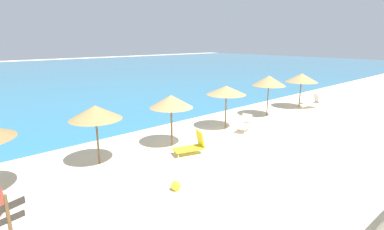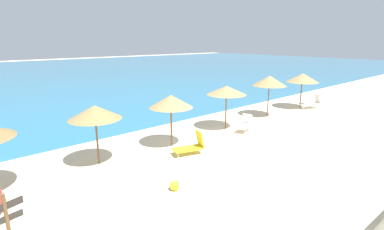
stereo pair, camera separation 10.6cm
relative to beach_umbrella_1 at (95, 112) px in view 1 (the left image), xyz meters
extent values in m
plane|color=beige|center=(5.64, -2.33, -2.32)|extent=(160.00, 160.00, 0.00)
cube|color=teal|center=(5.64, 38.21, -2.31)|extent=(160.00, 70.41, 0.01)
cylinder|color=brown|center=(0.00, 0.00, -1.23)|extent=(0.08, 0.08, 2.18)
cone|color=#9E7F4C|center=(0.00, 0.00, 0.01)|extent=(2.19, 2.19, 0.59)
cylinder|color=brown|center=(3.76, -0.31, -1.24)|extent=(0.10, 0.10, 2.16)
cone|color=tan|center=(3.76, -0.31, 0.01)|extent=(2.16, 2.16, 0.63)
cylinder|color=brown|center=(8.02, -0.13, -1.19)|extent=(0.09, 0.09, 2.26)
cone|color=tan|center=(8.02, -0.13, 0.06)|extent=(2.34, 2.34, 0.52)
cylinder|color=brown|center=(12.43, -0.10, -1.15)|extent=(0.07, 0.07, 2.34)
cone|color=tan|center=(12.43, -0.10, 0.22)|extent=(2.31, 2.31, 0.70)
cylinder|color=brown|center=(16.57, -0.28, -1.20)|extent=(0.09, 0.09, 2.22)
cone|color=tan|center=(16.57, -0.28, 0.09)|extent=(2.45, 2.45, 0.67)
cube|color=white|center=(16.98, -0.84, -1.95)|extent=(1.67, 1.26, 0.07)
cube|color=white|center=(17.64, -1.18, -1.57)|extent=(0.50, 0.67, 0.75)
cylinder|color=silver|center=(16.51, -0.31, -2.15)|extent=(0.04, 0.04, 0.33)
cylinder|color=silver|center=(16.27, -0.78, -2.15)|extent=(0.04, 0.04, 0.33)
cylinder|color=silver|center=(17.69, -0.90, -2.15)|extent=(0.04, 0.04, 0.33)
cylinder|color=silver|center=(17.45, -1.38, -2.15)|extent=(0.04, 0.04, 0.33)
cube|color=white|center=(8.34, -1.29, -1.97)|extent=(1.37, 0.95, 0.07)
cube|color=white|center=(8.90, -1.10, -1.66)|extent=(0.40, 0.62, 0.62)
cylinder|color=silver|center=(7.76, -1.23, -2.16)|extent=(0.04, 0.04, 0.31)
cylinder|color=silver|center=(7.92, -1.70, -2.16)|extent=(0.04, 0.04, 0.31)
cylinder|color=silver|center=(8.77, -0.88, -2.16)|extent=(0.04, 0.04, 0.31)
cylinder|color=silver|center=(8.93, -1.35, -2.16)|extent=(0.04, 0.04, 0.31)
cube|color=yellow|center=(3.60, -1.74, -2.03)|extent=(1.51, 1.05, 0.07)
cube|color=yellow|center=(4.21, -1.94, -1.62)|extent=(0.41, 0.70, 0.81)
cylinder|color=silver|center=(3.13, -1.30, -2.19)|extent=(0.04, 0.04, 0.25)
cylinder|color=silver|center=(2.96, -1.83, -2.19)|extent=(0.04, 0.04, 0.25)
cylinder|color=silver|center=(4.24, -1.65, -2.19)|extent=(0.04, 0.04, 0.25)
cylinder|color=silver|center=(4.07, -2.19, -2.19)|extent=(0.04, 0.04, 0.25)
cylinder|color=silver|center=(-3.91, -1.44, -2.17)|extent=(0.04, 0.04, 0.29)
cylinder|color=brown|center=(-4.05, -4.09, -1.42)|extent=(0.09, 0.09, 1.78)
cube|color=#332D28|center=(-4.05, -4.09, -0.85)|extent=(0.82, 0.27, 0.18)
cube|color=#332D28|center=(-4.05, -4.09, -1.18)|extent=(0.71, 0.17, 0.16)
sphere|color=yellow|center=(1.05, -4.02, -2.14)|extent=(0.36, 0.36, 0.36)
camera|label=1|loc=(-4.84, -11.50, 2.94)|focal=27.29mm
camera|label=2|loc=(-4.76, -11.57, 2.94)|focal=27.29mm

